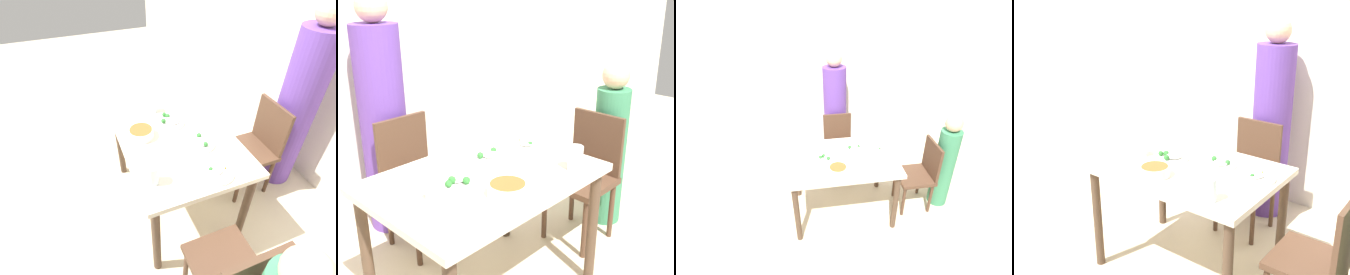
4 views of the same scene
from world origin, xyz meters
The scene contains 15 objects.
ground_plane centered at (0.00, 0.00, 0.00)m, with size 10.00×10.00×0.00m, color beige.
wall_back centered at (0.00, 1.37, 1.35)m, with size 10.00×0.06×2.70m.
dining_table centered at (0.00, 0.00, 0.67)m, with size 1.17×0.82×0.77m.
chair_adult_spot centered at (0.06, 0.75, 0.48)m, with size 0.40×0.40×0.88m.
chair_child_spot centered at (0.92, -0.03, 0.48)m, with size 0.40×0.40×0.88m.
person_adult centered at (0.06, 1.08, 0.78)m, with size 0.32×0.32×1.67m.
person_child centered at (1.21, -0.03, 0.57)m, with size 0.24×0.24×1.20m.
bowl_curry centered at (-0.08, -0.24, 0.81)m, with size 0.19×0.19×0.07m.
plate_rice_adult centered at (0.14, 0.11, 0.79)m, with size 0.27×0.27×0.05m.
plate_rice_child centered at (-0.16, 0.01, 0.79)m, with size 0.25×0.25×0.06m.
plate_noodles centered at (0.44, 0.09, 0.79)m, with size 0.25×0.25×0.05m.
glass_water_tall centered at (0.37, -0.31, 0.84)m, with size 0.08×0.08×0.14m.
glass_water_short centered at (-0.36, -0.06, 0.83)m, with size 0.08×0.08×0.12m.
napkin_folded centered at (-0.44, 0.04, 0.78)m, with size 0.14×0.14×0.01m.
fork_steel centered at (0.40, -0.15, 0.78)m, with size 0.18×0.06×0.01m.
Camera 3 is at (-0.35, -2.30, 2.42)m, focal length 28.00 mm.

